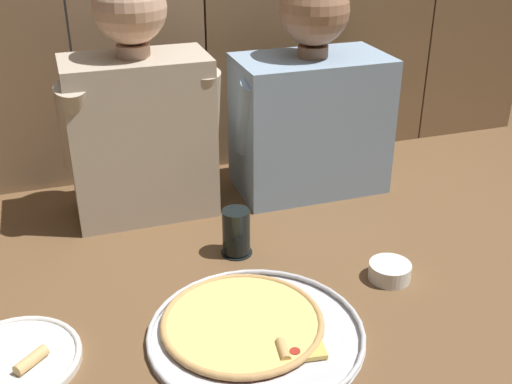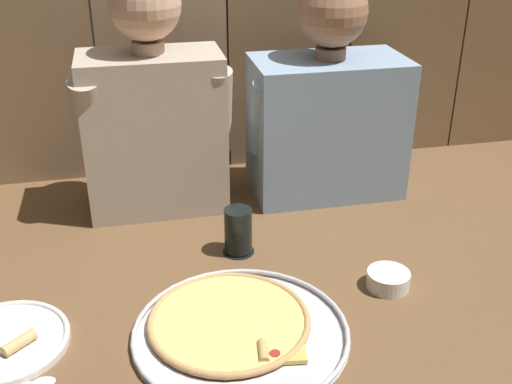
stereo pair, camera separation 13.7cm
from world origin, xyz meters
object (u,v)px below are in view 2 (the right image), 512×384
object	(u,v)px
dinner_plate	(4,342)
dipping_bowl	(388,279)
pizza_tray	(236,327)
drinking_glass	(238,231)
diner_right	(328,102)
diner_left	(152,104)

from	to	relation	value
dinner_plate	dipping_bowl	distance (m)	0.79
pizza_tray	drinking_glass	world-z (taller)	drinking_glass
dinner_plate	diner_right	xyz separation A→B (m)	(0.80, 0.52, 0.25)
dinner_plate	diner_left	distance (m)	0.68
drinking_glass	dipping_bowl	xyz separation A→B (m)	(0.29, -0.21, -0.03)
dipping_bowl	diner_right	world-z (taller)	diner_right
dinner_plate	drinking_glass	world-z (taller)	drinking_glass
drinking_glass	pizza_tray	bearing A→B (deg)	-101.65
dipping_bowl	diner_right	xyz separation A→B (m)	(0.01, 0.49, 0.24)
diner_right	pizza_tray	bearing A→B (deg)	-122.30
dinner_plate	dipping_bowl	bearing A→B (deg)	1.98
dinner_plate	diner_right	distance (m)	0.98
pizza_tray	diner_right	world-z (taller)	diner_right
dinner_plate	diner_left	bearing A→B (deg)	57.20
diner_left	diner_right	xyz separation A→B (m)	(0.46, 0.00, -0.03)
pizza_tray	dipping_bowl	world-z (taller)	dipping_bowl
pizza_tray	diner_left	distance (m)	0.64
dinner_plate	drinking_glass	bearing A→B (deg)	25.42
diner_left	dipping_bowl	bearing A→B (deg)	-47.23
pizza_tray	drinking_glass	xyz separation A→B (m)	(0.06, 0.29, 0.05)
drinking_glass	diner_right	distance (m)	0.46
diner_left	diner_right	size ratio (longest dim) A/B	1.05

